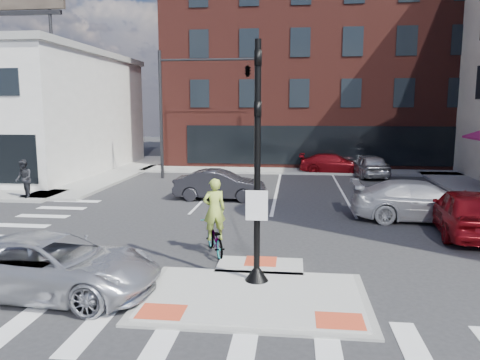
# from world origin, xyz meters

# --- Properties ---
(ground) EXTENTS (120.00, 120.00, 0.00)m
(ground) POSITION_xyz_m (0.00, 0.00, 0.00)
(ground) COLOR #28282B
(ground) RESTS_ON ground
(refuge_island) EXTENTS (5.40, 4.65, 0.13)m
(refuge_island) POSITION_xyz_m (0.00, -0.26, 0.05)
(refuge_island) COLOR gray
(refuge_island) RESTS_ON ground
(sidewalk_nw) EXTENTS (23.50, 20.50, 0.15)m
(sidewalk_nw) POSITION_xyz_m (-16.76, 15.29, 0.08)
(sidewalk_nw) COLOR gray
(sidewalk_nw) RESTS_ON ground
(sidewalk_n) EXTENTS (26.00, 3.00, 0.15)m
(sidewalk_n) POSITION_xyz_m (3.00, 22.00, 0.07)
(sidewalk_n) COLOR gray
(sidewalk_n) RESTS_ON ground
(building_n) EXTENTS (24.40, 18.40, 15.50)m
(building_n) POSITION_xyz_m (3.00, 31.99, 7.80)
(building_n) COLOR #4A1C17
(building_n) RESTS_ON ground
(building_far_left) EXTENTS (10.00, 12.00, 10.00)m
(building_far_left) POSITION_xyz_m (-4.00, 52.00, 5.00)
(building_far_left) COLOR slate
(building_far_left) RESTS_ON ground
(building_far_right) EXTENTS (12.00, 12.00, 12.00)m
(building_far_right) POSITION_xyz_m (9.00, 54.00, 6.00)
(building_far_right) COLOR brown
(building_far_right) RESTS_ON ground
(signal_pole) EXTENTS (0.60, 0.60, 5.98)m
(signal_pole) POSITION_xyz_m (0.00, 0.40, 2.36)
(signal_pole) COLOR black
(signal_pole) RESTS_ON refuge_island
(mast_arm_signal) EXTENTS (6.10, 2.24, 8.00)m
(mast_arm_signal) POSITION_xyz_m (-3.47, 18.00, 6.21)
(mast_arm_signal) COLOR black
(mast_arm_signal) RESTS_ON ground
(silver_suv) EXTENTS (5.39, 2.75, 1.46)m
(silver_suv) POSITION_xyz_m (-4.86, -0.79, 0.73)
(silver_suv) COLOR silver
(silver_suv) RESTS_ON ground
(red_sedan) EXTENTS (2.44, 5.14, 1.70)m
(red_sedan) POSITION_xyz_m (6.98, 6.00, 0.85)
(red_sedan) COLOR maroon
(red_sedan) RESTS_ON ground
(white_pickup) EXTENTS (5.51, 2.28, 1.59)m
(white_pickup) POSITION_xyz_m (6.00, 8.06, 0.80)
(white_pickup) COLOR silver
(white_pickup) RESTS_ON ground
(bg_car_dark) EXTENTS (4.51, 1.74, 1.46)m
(bg_car_dark) POSITION_xyz_m (-2.70, 11.39, 0.73)
(bg_car_dark) COLOR #27272C
(bg_car_dark) RESTS_ON ground
(bg_car_silver) EXTENTS (2.34, 4.66, 1.52)m
(bg_car_silver) POSITION_xyz_m (5.78, 20.00, 0.76)
(bg_car_silver) COLOR #9FA2A6
(bg_car_silver) RESTS_ON ground
(bg_car_red) EXTENTS (4.77, 2.16, 1.35)m
(bg_car_red) POSITION_xyz_m (3.60, 21.50, 0.68)
(bg_car_red) COLOR maroon
(bg_car_red) RESTS_ON ground
(cyclist) EXTENTS (1.34, 2.02, 2.37)m
(cyclist) POSITION_xyz_m (-1.50, 2.80, 0.80)
(cyclist) COLOR #3F3F44
(cyclist) RESTS_ON ground
(pedestrian_a) EXTENTS (1.14, 1.13, 1.86)m
(pedestrian_a) POSITION_xyz_m (-12.10, 10.00, 1.08)
(pedestrian_a) COLOR black
(pedestrian_a) RESTS_ON sidewalk_nw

